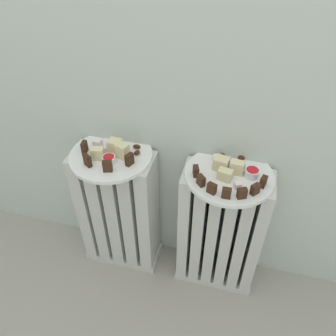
{
  "coord_description": "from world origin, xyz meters",
  "views": [
    {
      "loc": [
        0.21,
        -0.53,
        1.25
      ],
      "look_at": [
        0.0,
        0.28,
        0.54
      ],
      "focal_mm": 35.35,
      "sensor_mm": 36.0,
      "label": 1
    }
  ],
  "objects_px": {
    "radiator_left": "(119,212)",
    "jam_bowl_right": "(252,172)",
    "plate_left": "(111,155)",
    "plate_right": "(229,175)",
    "jam_bowl_left": "(109,159)",
    "radiator_right": "(220,232)",
    "fork": "(106,150)"
  },
  "relations": [
    {
      "from": "radiator_left",
      "to": "jam_bowl_right",
      "type": "bearing_deg",
      "value": 0.77
    },
    {
      "from": "jam_bowl_right",
      "to": "plate_right",
      "type": "bearing_deg",
      "value": -174.74
    },
    {
      "from": "radiator_left",
      "to": "radiator_right",
      "type": "relative_size",
      "value": 1.0
    },
    {
      "from": "radiator_left",
      "to": "jam_bowl_left",
      "type": "bearing_deg",
      "value": -73.81
    },
    {
      "from": "radiator_right",
      "to": "plate_right",
      "type": "distance_m",
      "value": 0.29
    },
    {
      "from": "radiator_right",
      "to": "jam_bowl_right",
      "type": "bearing_deg",
      "value": 5.26
    },
    {
      "from": "plate_right",
      "to": "fork",
      "type": "height_order",
      "value": "fork"
    },
    {
      "from": "plate_right",
      "to": "radiator_left",
      "type": "bearing_deg",
      "value": 180.0
    },
    {
      "from": "radiator_left",
      "to": "plate_left",
      "type": "height_order",
      "value": "plate_left"
    },
    {
      "from": "radiator_right",
      "to": "jam_bowl_right",
      "type": "distance_m",
      "value": 0.31
    },
    {
      "from": "plate_left",
      "to": "jam_bowl_left",
      "type": "bearing_deg",
      "value": -73.81
    },
    {
      "from": "radiator_right",
      "to": "plate_left",
      "type": "bearing_deg",
      "value": 180.0
    },
    {
      "from": "jam_bowl_right",
      "to": "fork",
      "type": "height_order",
      "value": "jam_bowl_right"
    },
    {
      "from": "jam_bowl_right",
      "to": "fork",
      "type": "relative_size",
      "value": 0.47
    },
    {
      "from": "jam_bowl_right",
      "to": "radiator_left",
      "type": "bearing_deg",
      "value": -179.23
    },
    {
      "from": "radiator_left",
      "to": "jam_bowl_right",
      "type": "distance_m",
      "value": 0.56
    },
    {
      "from": "plate_left",
      "to": "jam_bowl_left",
      "type": "distance_m",
      "value": 0.05
    },
    {
      "from": "plate_right",
      "to": "jam_bowl_right",
      "type": "height_order",
      "value": "jam_bowl_right"
    },
    {
      "from": "radiator_right",
      "to": "jam_bowl_left",
      "type": "xyz_separation_m",
      "value": [
        -0.39,
        -0.04,
        0.3
      ]
    },
    {
      "from": "radiator_right",
      "to": "plate_left",
      "type": "distance_m",
      "value": 0.49
    },
    {
      "from": "plate_right",
      "to": "jam_bowl_right",
      "type": "bearing_deg",
      "value": 5.26
    },
    {
      "from": "jam_bowl_left",
      "to": "plate_left",
      "type": "bearing_deg",
      "value": 106.19
    },
    {
      "from": "plate_left",
      "to": "fork",
      "type": "distance_m",
      "value": 0.03
    },
    {
      "from": "radiator_left",
      "to": "plate_right",
      "type": "distance_m",
      "value": 0.49
    },
    {
      "from": "radiator_right",
      "to": "jam_bowl_left",
      "type": "bearing_deg",
      "value": -173.86
    },
    {
      "from": "radiator_left",
      "to": "plate_left",
      "type": "relative_size",
      "value": 1.94
    },
    {
      "from": "plate_left",
      "to": "plate_right",
      "type": "relative_size",
      "value": 1.0
    },
    {
      "from": "plate_left",
      "to": "fork",
      "type": "bearing_deg",
      "value": 151.16
    },
    {
      "from": "jam_bowl_left",
      "to": "jam_bowl_right",
      "type": "distance_m",
      "value": 0.46
    },
    {
      "from": "plate_right",
      "to": "jam_bowl_right",
      "type": "relative_size",
      "value": 6.09
    },
    {
      "from": "plate_right",
      "to": "jam_bowl_left",
      "type": "bearing_deg",
      "value": -173.86
    },
    {
      "from": "radiator_right",
      "to": "fork",
      "type": "height_order",
      "value": "fork"
    }
  ]
}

